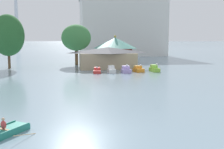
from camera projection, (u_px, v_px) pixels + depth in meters
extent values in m
plane|color=gray|center=(81.00, 135.00, 18.63)|extent=(2000.00, 2000.00, 0.00)
cube|color=#237A6B|center=(6.00, 131.00, 18.78)|extent=(2.99, 3.43, 0.40)
cube|color=#237A6B|center=(14.00, 129.00, 18.47)|extent=(1.80, 2.53, 0.10)
cube|color=#997F5B|center=(4.00, 129.00, 18.54)|extent=(1.14, 0.90, 0.04)
ellipsoid|color=#BF3F3F|center=(3.00, 125.00, 18.50)|extent=(0.54, 0.51, 0.59)
sphere|color=tan|center=(3.00, 119.00, 18.45)|extent=(0.22, 0.22, 0.22)
cylinder|color=tan|center=(25.00, 135.00, 17.97)|extent=(1.23, 1.73, 0.55)
cube|color=red|center=(97.00, 71.00, 53.00)|extent=(1.77, 3.06, 0.57)
cube|color=#E8423C|center=(97.00, 68.00, 53.29)|extent=(1.35, 1.45, 0.53)
cylinder|color=red|center=(97.00, 69.00, 51.78)|extent=(0.14, 0.14, 0.52)
sphere|color=white|center=(97.00, 67.00, 51.72)|extent=(0.32, 0.32, 0.32)
cube|color=white|center=(111.00, 71.00, 53.41)|extent=(1.39, 2.68, 0.77)
cube|color=white|center=(111.00, 67.00, 53.65)|extent=(1.18, 1.21, 0.59)
cylinder|color=white|center=(112.00, 68.00, 52.28)|extent=(0.14, 0.14, 0.57)
sphere|color=white|center=(112.00, 66.00, 52.23)|extent=(0.31, 0.31, 0.31)
cube|color=#B299D8|center=(126.00, 71.00, 53.10)|extent=(1.67, 2.28, 0.74)
cube|color=#C8ADF0|center=(126.00, 67.00, 53.28)|extent=(1.41, 1.03, 0.63)
cylinder|color=#B299D8|center=(127.00, 68.00, 52.12)|extent=(0.14, 0.14, 0.68)
sphere|color=white|center=(127.00, 65.00, 52.05)|extent=(0.37, 0.37, 0.37)
cube|color=orange|center=(139.00, 70.00, 54.73)|extent=(1.88, 2.73, 0.71)
cube|color=gold|center=(138.00, 67.00, 54.96)|extent=(1.49, 1.30, 0.53)
cylinder|color=orange|center=(140.00, 67.00, 53.67)|extent=(0.14, 0.14, 0.60)
sphere|color=white|center=(141.00, 65.00, 53.61)|extent=(0.36, 0.36, 0.36)
cube|color=#8CCC3F|center=(154.00, 70.00, 55.18)|extent=(1.55, 2.94, 0.75)
cube|color=#A0E24F|center=(154.00, 66.00, 55.44)|extent=(1.22, 1.37, 0.62)
cylinder|color=#8CCC3F|center=(157.00, 67.00, 54.00)|extent=(0.14, 0.14, 0.68)
sphere|color=white|center=(157.00, 64.00, 53.93)|extent=(0.34, 0.34, 0.34)
cube|color=tan|center=(108.00, 61.00, 60.30)|extent=(12.36, 5.33, 3.51)
pyramid|color=#4C4C51|center=(108.00, 50.00, 59.99)|extent=(13.35, 6.13, 1.31)
cylinder|color=#993328|center=(115.00, 56.00, 75.49)|extent=(9.44, 9.44, 4.06)
cone|color=teal|center=(115.00, 43.00, 75.04)|extent=(12.12, 12.12, 2.92)
sphere|color=#B7993D|center=(115.00, 36.00, 74.80)|extent=(0.70, 0.70, 0.70)
cylinder|color=brown|center=(9.00, 62.00, 61.24)|extent=(0.58, 0.58, 2.80)
ellipsoid|color=#28602D|center=(8.00, 35.00, 60.46)|extent=(7.16, 7.16, 9.29)
cylinder|color=brown|center=(77.00, 58.00, 69.56)|extent=(0.80, 0.80, 3.65)
ellipsoid|color=#3D7F42|center=(76.00, 38.00, 68.89)|extent=(7.53, 7.53, 6.65)
cube|color=silver|center=(122.00, 28.00, 110.50)|extent=(33.53, 16.96, 22.32)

